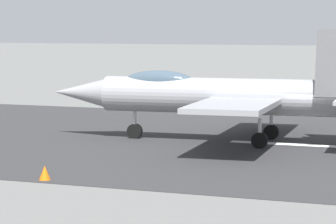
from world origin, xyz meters
TOP-DOWN VIEW (x-y plane):
  - ground_plane at (0.00, 0.00)m, footprint 400.00×400.00m
  - runway_strip at (-0.02, 0.00)m, footprint 240.00×26.00m
  - fighter_jet at (4.02, 0.26)m, footprint 17.35×13.82m
  - marker_cone_mid at (7.56, 12.45)m, footprint 0.44×0.44m

SIDE VIEW (x-z plane):
  - ground_plane at x=0.00m, z-range 0.00..0.00m
  - runway_strip at x=-0.02m, z-range 0.00..0.02m
  - marker_cone_mid at x=7.56m, z-range 0.00..0.55m
  - fighter_jet at x=4.02m, z-range -0.42..5.13m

